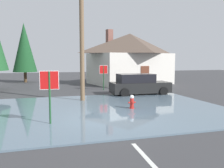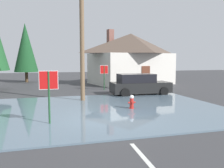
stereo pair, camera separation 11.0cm
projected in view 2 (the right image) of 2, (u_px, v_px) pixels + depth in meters
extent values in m
cube|color=#38383A|center=(104.00, 121.00, 10.89)|extent=(80.00, 80.00, 0.10)
cube|color=slate|center=(100.00, 110.00, 12.88)|extent=(13.55, 9.84, 0.07)
cube|color=silver|center=(113.00, 135.00, 8.70)|extent=(3.62, 0.35, 0.01)
cylinder|color=#1E4C28|center=(49.00, 98.00, 9.88)|extent=(0.08, 0.08, 2.21)
cube|color=white|center=(49.00, 80.00, 9.81)|extent=(0.76, 0.06, 0.76)
cube|color=red|center=(49.00, 80.00, 9.81)|extent=(0.72, 0.07, 0.72)
cylinder|color=#AD231E|center=(132.00, 109.00, 13.05)|extent=(0.28, 0.28, 0.09)
cylinder|color=#AD231E|center=(132.00, 103.00, 13.02)|extent=(0.21, 0.21, 0.52)
sphere|color=white|center=(132.00, 97.00, 12.98)|extent=(0.23, 0.23, 0.23)
cylinder|color=#AD231E|center=(129.00, 103.00, 12.97)|extent=(0.09, 0.08, 0.08)
cylinder|color=#AD231E|center=(134.00, 102.00, 13.05)|extent=(0.09, 0.08, 0.08)
cylinder|color=#AD231E|center=(133.00, 103.00, 12.87)|extent=(0.10, 0.09, 0.10)
cylinder|color=brown|center=(82.00, 38.00, 15.17)|extent=(0.28, 0.28, 7.98)
cylinder|color=#1E4C28|center=(104.00, 78.00, 21.13)|extent=(0.08, 0.08, 2.12)
cube|color=white|center=(104.00, 70.00, 21.05)|extent=(0.72, 0.07, 0.72)
cube|color=red|center=(104.00, 70.00, 21.05)|extent=(0.68, 0.08, 0.68)
cube|color=beige|center=(131.00, 69.00, 26.62)|extent=(8.92, 7.09, 3.28)
pyramid|color=brown|center=(131.00, 44.00, 26.34)|extent=(9.63, 7.65, 2.14)
cube|color=brown|center=(110.00, 39.00, 26.22)|extent=(0.71, 0.71, 1.92)
cube|color=#592D1E|center=(146.00, 76.00, 24.24)|extent=(0.99, 0.27, 2.00)
cube|color=black|center=(140.00, 87.00, 18.42)|extent=(4.48, 1.86, 0.78)
cube|color=black|center=(136.00, 78.00, 18.26)|extent=(2.70, 1.61, 0.64)
cylinder|color=black|center=(154.00, 89.00, 19.67)|extent=(0.65, 0.24, 0.64)
cylinder|color=black|center=(164.00, 91.00, 17.98)|extent=(0.65, 0.24, 0.64)
cylinder|color=black|center=(118.00, 90.00, 18.91)|extent=(0.65, 0.24, 0.64)
cylinder|color=black|center=(125.00, 93.00, 17.22)|extent=(0.65, 0.24, 0.64)
cylinder|color=#4C3823|center=(27.00, 77.00, 28.29)|extent=(0.34, 0.34, 1.22)
cone|color=#194723|center=(26.00, 48.00, 27.94)|extent=(2.71, 2.71, 5.55)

